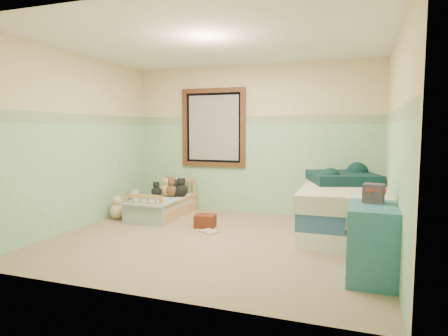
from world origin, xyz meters
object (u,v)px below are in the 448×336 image
(plush_floor_tan, at_px, (118,211))
(toddler_bed_frame, at_px, (163,211))
(plush_floor_cream, at_px, (136,204))
(twin_bed_frame, at_px, (344,225))
(red_pillow, at_px, (205,221))
(dresser, at_px, (372,242))
(floor_book, at_px, (210,232))

(plush_floor_tan, bearing_deg, toddler_bed_frame, 38.66)
(plush_floor_cream, xyz_separation_m, plush_floor_tan, (0.07, -0.62, -0.00))
(plush_floor_cream, height_order, twin_bed_frame, plush_floor_cream)
(plush_floor_cream, height_order, red_pillow, plush_floor_cream)
(twin_bed_frame, height_order, dresser, dresser)
(toddler_bed_frame, relative_size, plush_floor_cream, 5.04)
(floor_book, bearing_deg, toddler_bed_frame, 172.95)
(dresser, height_order, floor_book, dresser)
(dresser, distance_m, red_pillow, 2.61)
(toddler_bed_frame, distance_m, plush_floor_cream, 0.66)
(toddler_bed_frame, xyz_separation_m, dresser, (3.18, -1.78, 0.27))
(dresser, bearing_deg, plush_floor_cream, 153.02)
(red_pillow, bearing_deg, floor_book, -56.94)
(dresser, relative_size, floor_book, 2.85)
(toddler_bed_frame, xyz_separation_m, plush_floor_cream, (-0.64, 0.17, 0.04))
(plush_floor_cream, distance_m, dresser, 4.29)
(plush_floor_tan, relative_size, twin_bed_frame, 0.12)
(toddler_bed_frame, height_order, plush_floor_tan, plush_floor_tan)
(toddler_bed_frame, relative_size, plush_floor_tan, 5.08)
(toddler_bed_frame, height_order, plush_floor_cream, plush_floor_cream)
(plush_floor_tan, relative_size, dresser, 0.35)
(toddler_bed_frame, distance_m, red_pillow, 1.05)
(dresser, bearing_deg, twin_bed_frame, 100.78)
(plush_floor_cream, relative_size, floor_book, 1.01)
(red_pillow, bearing_deg, toddler_bed_frame, 153.52)
(plush_floor_tan, bearing_deg, red_pillow, -0.42)
(twin_bed_frame, relative_size, red_pillow, 7.09)
(plush_floor_tan, xyz_separation_m, red_pillow, (1.51, -0.01, -0.03))
(toddler_bed_frame, bearing_deg, red_pillow, -26.48)
(toddler_bed_frame, distance_m, floor_book, 1.33)
(toddler_bed_frame, distance_m, twin_bed_frame, 2.87)
(toddler_bed_frame, xyz_separation_m, floor_book, (1.11, -0.73, -0.07))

